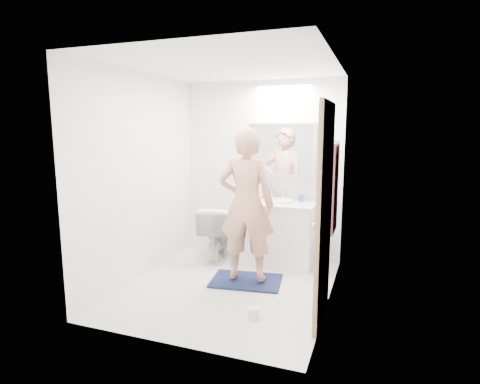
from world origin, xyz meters
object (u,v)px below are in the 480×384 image
at_px(vanity_cabinet, 279,234).
at_px(toilet_paper_roll, 253,313).
at_px(soap_bottle_a, 259,190).
at_px(soap_bottle_b, 271,193).
at_px(person, 246,205).
at_px(medicine_cabinet, 282,149).
at_px(toilet, 217,232).
at_px(toothbrush_cup, 301,198).

xyz_separation_m(vanity_cabinet, toilet_paper_roll, (0.15, -1.55, -0.34)).
distance_m(soap_bottle_a, soap_bottle_b, 0.17).
relative_size(soap_bottle_a, toilet_paper_roll, 2.26).
bearing_deg(person, toilet_paper_roll, 105.14).
relative_size(vanity_cabinet, person, 0.52).
distance_m(person, soap_bottle_a, 0.91).
bearing_deg(person, medicine_cabinet, -107.63).
distance_m(toilet, person, 1.06).
distance_m(toilet, toilet_paper_roll, 1.77).
distance_m(medicine_cabinet, toilet, 1.42).
relative_size(medicine_cabinet, toilet_paper_roll, 8.00).
bearing_deg(toilet, vanity_cabinet, 176.80).
xyz_separation_m(vanity_cabinet, soap_bottle_a, (-0.32, 0.15, 0.55)).
xyz_separation_m(soap_bottle_a, toothbrush_cup, (0.58, 0.01, -0.08)).
bearing_deg(medicine_cabinet, soap_bottle_a, -168.21).
xyz_separation_m(medicine_cabinet, soap_bottle_b, (-0.13, -0.03, -0.59)).
height_order(toothbrush_cup, toilet_paper_roll, toothbrush_cup).
relative_size(toilet, person, 0.43).
bearing_deg(vanity_cabinet, toilet, -172.16).
bearing_deg(toilet_paper_roll, toilet, 124.57).
bearing_deg(toilet, soap_bottle_a, -163.83).
xyz_separation_m(medicine_cabinet, toilet, (-0.80, -0.33, -1.13)).
xyz_separation_m(vanity_cabinet, medicine_cabinet, (-0.03, 0.21, 1.11)).
bearing_deg(toilet_paper_roll, soap_bottle_b, 100.17).
xyz_separation_m(person, soap_bottle_a, (-0.13, 0.90, 0.03)).
height_order(vanity_cabinet, toothbrush_cup, toothbrush_cup).
xyz_separation_m(vanity_cabinet, person, (-0.19, -0.75, 0.52)).
xyz_separation_m(person, toilet_paper_roll, (0.34, -0.79, -0.86)).
distance_m(vanity_cabinet, toilet, 0.84).
xyz_separation_m(medicine_cabinet, person, (-0.16, -0.96, -0.59)).
height_order(medicine_cabinet, toilet_paper_roll, medicine_cabinet).
bearing_deg(soap_bottle_a, vanity_cabinet, -25.13).
bearing_deg(toothbrush_cup, toilet, -165.86).
xyz_separation_m(soap_bottle_b, toilet_paper_roll, (0.31, -1.73, -0.86)).
xyz_separation_m(toilet, soap_bottle_b, (0.68, 0.30, 0.54)).
xyz_separation_m(vanity_cabinet, toilet, (-0.83, -0.12, -0.02)).
bearing_deg(toilet_paper_roll, toothbrush_cup, 86.46).
distance_m(toilet, soap_bottle_a, 0.82).
bearing_deg(vanity_cabinet, toothbrush_cup, 31.93).
bearing_deg(toilet, medicine_cabinet, -169.00).
bearing_deg(soap_bottle_a, medicine_cabinet, 11.79).
distance_m(medicine_cabinet, soap_bottle_a, 0.63).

